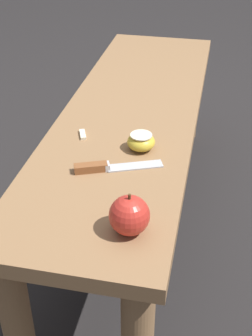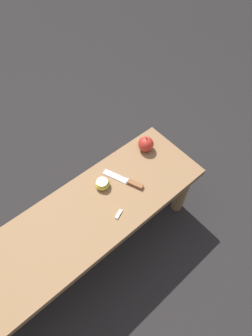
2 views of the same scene
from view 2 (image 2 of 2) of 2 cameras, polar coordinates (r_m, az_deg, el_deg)
ground_plane at (r=1.65m, az=-8.90°, el=-17.70°), size 8.00×8.00×0.00m
wooden_bench at (r=1.32m, az=-10.92°, el=-13.20°), size 1.38×0.40×0.43m
knife at (r=1.31m, az=0.64°, el=-3.00°), size 0.11×0.21×0.02m
apple_whole at (r=1.42m, az=4.35°, el=5.20°), size 0.08×0.08×0.09m
apple_cut at (r=1.30m, az=-5.17°, el=-3.44°), size 0.07×0.07×0.04m
apple_slice_near_knife at (r=1.24m, az=-1.61°, el=-10.00°), size 0.05×0.03×0.01m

